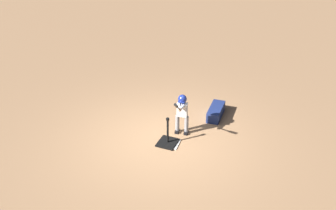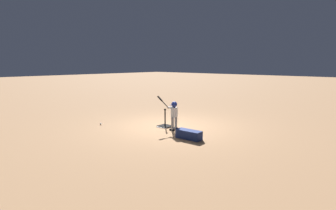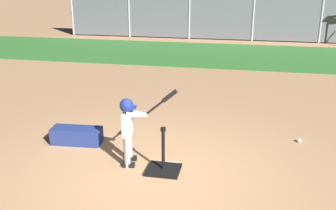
% 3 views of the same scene
% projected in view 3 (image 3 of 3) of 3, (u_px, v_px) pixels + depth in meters
% --- Properties ---
extents(ground_plane, '(90.00, 90.00, 0.00)m').
position_uv_depth(ground_plane, '(154.00, 176.00, 5.63)').
color(ground_plane, '#AD7F56').
extents(grass_outfield_strip, '(56.00, 4.38, 0.02)m').
position_uv_depth(grass_outfield_strip, '(213.00, 54.00, 13.88)').
color(grass_outfield_strip, '#33702D').
rests_on(grass_outfield_strip, ground_plane).
extents(backstop_fence, '(13.49, 0.08, 2.16)m').
position_uv_depth(backstop_fence, '(221.00, 13.00, 16.47)').
color(backstop_fence, '#9E9EA3').
rests_on(backstop_fence, ground_plane).
extents(home_plate, '(0.48, 0.48, 0.02)m').
position_uv_depth(home_plate, '(163.00, 169.00, 5.82)').
color(home_plate, white).
rests_on(home_plate, ground_plane).
extents(batting_tee, '(0.49, 0.44, 0.69)m').
position_uv_depth(batting_tee, '(163.00, 166.00, 5.75)').
color(batting_tee, black).
rests_on(batting_tee, ground_plane).
extents(batter_child, '(0.84, 0.34, 1.20)m').
position_uv_depth(batter_child, '(130.00, 123.00, 5.80)').
color(batter_child, gray).
rests_on(batter_child, ground_plane).
extents(baseball, '(0.07, 0.07, 0.07)m').
position_uv_depth(baseball, '(299.00, 140.00, 6.74)').
color(baseball, white).
rests_on(baseball, ground_plane).
extents(bleachers_left_center, '(3.50, 1.88, 0.99)m').
position_uv_depth(bleachers_left_center, '(113.00, 22.00, 18.78)').
color(bleachers_left_center, '#ADAFB7').
rests_on(bleachers_left_center, ground_plane).
extents(bleachers_far_right, '(3.01, 1.86, 1.01)m').
position_uv_depth(bleachers_far_right, '(228.00, 25.00, 17.82)').
color(bleachers_far_right, '#ADAFB7').
rests_on(bleachers_far_right, ground_plane).
extents(equipment_bag, '(0.86, 0.38, 0.28)m').
position_uv_depth(equipment_bag, '(77.00, 136.00, 6.67)').
color(equipment_bag, navy).
rests_on(equipment_bag, ground_plane).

